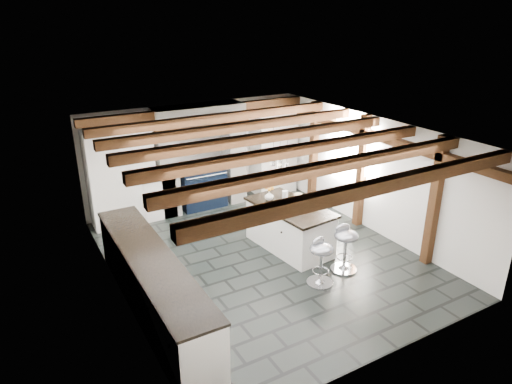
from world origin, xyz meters
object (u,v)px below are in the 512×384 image
kitchen_island (290,226)px  bar_stool_far (321,256)px  range_cooker (202,187)px  bar_stool_near (345,243)px

kitchen_island → bar_stool_far: kitchen_island is taller
kitchen_island → range_cooker: bearing=97.0°
range_cooker → bar_stool_far: (0.37, -3.89, 0.03)m
range_cooker → bar_stool_far: size_ratio=1.24×
bar_stool_far → kitchen_island: bearing=65.9°
bar_stool_far → range_cooker: bearing=82.4°
range_cooker → bar_stool_far: 3.91m
range_cooker → bar_stool_near: size_ratio=1.20×
bar_stool_near → kitchen_island: bearing=113.7°
range_cooker → bar_stool_far: bearing=-84.6°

